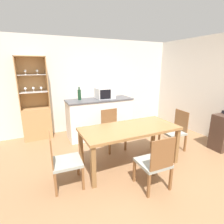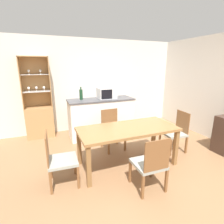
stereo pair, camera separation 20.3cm
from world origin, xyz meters
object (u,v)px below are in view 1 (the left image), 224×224
at_px(dining_chair_side_right_far, 175,131).
at_px(wine_bottle, 79,95).
at_px(dining_chair_head_near, 155,163).
at_px(microwave, 105,93).
at_px(display_cabinet, 37,116).
at_px(dining_table, 130,132).
at_px(dining_chair_side_left_near, 63,161).
at_px(dining_chair_head_far, 112,130).

relative_size(dining_chair_side_right_far, wine_bottle, 2.72).
distance_m(dining_chair_head_near, microwave, 2.45).
relative_size(display_cabinet, dining_chair_head_near, 2.33).
xyz_separation_m(dining_table, microwave, (0.18, 1.59, 0.47)).
bearing_deg(dining_chair_side_left_near, display_cabinet, -169.62).
xyz_separation_m(dining_chair_side_right_far, microwave, (-1.05, 1.47, 0.70)).
xyz_separation_m(dining_chair_side_left_near, dining_chair_head_far, (1.23, 0.87, 0.00)).
distance_m(dining_chair_head_far, wine_bottle, 1.25).
relative_size(display_cabinet, dining_chair_side_right_far, 2.33).
bearing_deg(dining_chair_head_far, display_cabinet, -44.93).
xyz_separation_m(display_cabinet, dining_chair_side_right_far, (2.73, -1.95, -0.15)).
height_order(dining_table, dining_chair_side_right_far, dining_chair_side_right_far).
bearing_deg(dining_chair_side_left_near, wine_bottle, 160.45).
bearing_deg(display_cabinet, dining_chair_head_far, -41.52).
bearing_deg(microwave, display_cabinet, 164.00).
height_order(dining_chair_head_far, dining_chair_side_right_far, same).
distance_m(display_cabinet, dining_chair_side_right_far, 3.36).
relative_size(microwave, wine_bottle, 1.41).
bearing_deg(microwave, dining_chair_head_near, -94.49).
xyz_separation_m(dining_chair_head_near, wine_bottle, (-0.47, 2.42, 0.70)).
height_order(dining_chair_head_near, dining_chair_side_right_far, same).
distance_m(dining_chair_head_near, dining_chair_head_far, 1.49).
bearing_deg(dining_chair_side_left_near, dining_chair_head_near, 66.38).
distance_m(dining_chair_head_far, dining_chair_side_right_far, 1.38).
bearing_deg(dining_chair_head_near, dining_chair_side_right_far, 36.46).
bearing_deg(microwave, dining_table, -96.54).
bearing_deg(dining_chair_head_near, dining_table, 91.28).
bearing_deg(dining_chair_head_far, dining_table, 86.81).
bearing_deg(dining_table, dining_chair_head_near, -90.09).
bearing_deg(dining_table, display_cabinet, 125.91).
height_order(dining_chair_head_far, wine_bottle, wine_bottle).
height_order(microwave, wine_bottle, wine_bottle).
relative_size(display_cabinet, microwave, 4.50).
distance_m(display_cabinet, dining_table, 2.56).
height_order(display_cabinet, dining_table, display_cabinet).
bearing_deg(dining_chair_side_left_near, dining_chair_side_right_far, 98.93).
distance_m(dining_table, microwave, 1.67).
relative_size(dining_table, microwave, 3.94).
bearing_deg(dining_chair_head_near, dining_chair_side_left_near, 154.37).
bearing_deg(dining_chair_side_right_far, dining_chair_head_far, 67.03).
bearing_deg(dining_chair_side_left_near, microwave, 143.79).
bearing_deg(dining_chair_head_far, dining_chair_side_right_far, 149.65).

